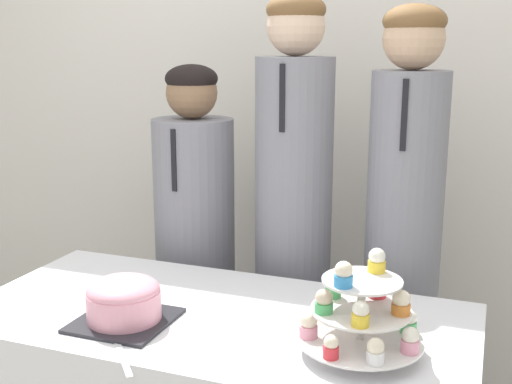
# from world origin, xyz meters

# --- Properties ---
(wall_back) EXTENTS (9.00, 0.06, 2.70)m
(wall_back) POSITION_xyz_m (0.00, 1.44, 1.35)
(wall_back) COLOR silver
(wall_back) RESTS_ON ground_plane
(round_cake) EXTENTS (0.25, 0.25, 0.13)m
(round_cake) POSITION_xyz_m (-0.21, 0.20, 0.82)
(round_cake) COLOR #232328
(round_cake) RESTS_ON table
(cake_knife) EXTENTS (0.20, 0.22, 0.01)m
(cake_knife) POSITION_xyz_m (-0.16, 0.09, 0.76)
(cake_knife) COLOR silver
(cake_knife) RESTS_ON table
(cupcake_stand) EXTENTS (0.31, 0.31, 0.26)m
(cupcake_stand) POSITION_xyz_m (0.43, 0.25, 0.86)
(cupcake_stand) COLOR silver
(cupcake_stand) RESTS_ON table
(student_0) EXTENTS (0.30, 0.31, 1.43)m
(student_0) POSITION_xyz_m (-0.34, 0.92, 0.68)
(student_0) COLOR gray
(student_0) RESTS_ON ground_plane
(student_1) EXTENTS (0.27, 0.28, 1.67)m
(student_1) POSITION_xyz_m (0.05, 0.92, 0.82)
(student_1) COLOR gray
(student_1) RESTS_ON ground_plane
(student_2) EXTENTS (0.25, 0.26, 1.63)m
(student_2) POSITION_xyz_m (0.44, 0.92, 0.81)
(student_2) COLOR gray
(student_2) RESTS_ON ground_plane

